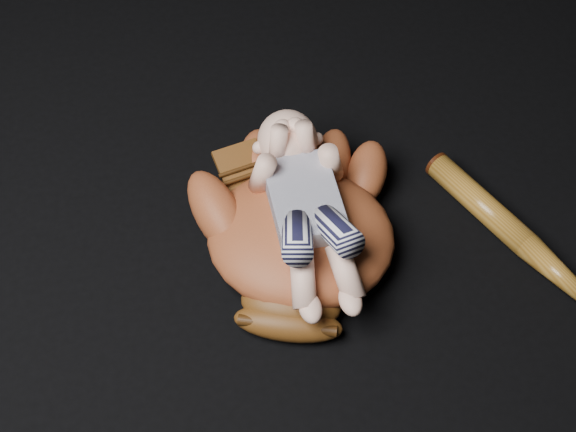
# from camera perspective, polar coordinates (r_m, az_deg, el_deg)

# --- Properties ---
(baseball_glove) EXTENTS (0.47, 0.51, 0.13)m
(baseball_glove) POSITION_cam_1_polar(r_m,az_deg,el_deg) (1.39, 0.84, -0.99)
(baseball_glove) COLOR brown
(baseball_glove) RESTS_ON ground
(newborn_baby) EXTENTS (0.20, 0.38, 0.15)m
(newborn_baby) POSITION_cam_1_polar(r_m,az_deg,el_deg) (1.34, 1.35, 0.39)
(newborn_baby) COLOR #E9B096
(newborn_baby) RESTS_ON baseball_glove
(baseball_bat) EXTENTS (0.27, 0.45, 0.05)m
(baseball_bat) POSITION_cam_1_polar(r_m,az_deg,el_deg) (1.47, 15.94, -2.53)
(baseball_bat) COLOR brown
(baseball_bat) RESTS_ON ground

